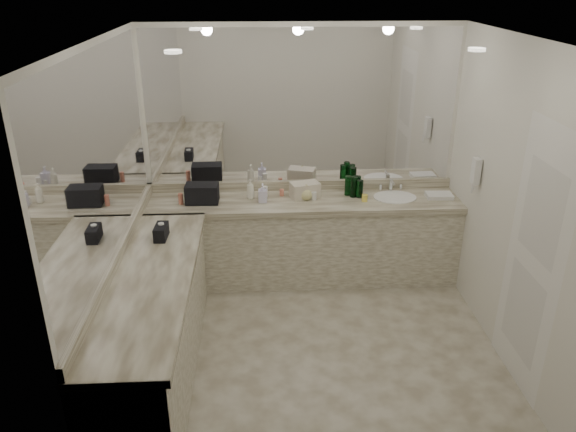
{
  "coord_description": "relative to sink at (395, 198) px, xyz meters",
  "views": [
    {
      "loc": [
        -0.44,
        -4.09,
        3.04
      ],
      "look_at": [
        -0.19,
        0.4,
        1.07
      ],
      "focal_mm": 35.0,
      "sensor_mm": 36.0,
      "label": 1
    }
  ],
  "objects": [
    {
      "name": "amenity_bottle_5",
      "position": [
        -0.89,
        0.06,
        0.08
      ],
      "size": [
        0.05,
        0.05,
        0.14
      ],
      "primitive_type": "cylinder",
      "color": "#9966B2",
      "rests_on": "vanity_back_top"
    },
    {
      "name": "soap_bottle_b",
      "position": [
        -1.36,
        -0.04,
        0.1
      ],
      "size": [
        0.09,
        0.09,
        0.19
      ],
      "primitive_type": "imported",
      "rotation": [
        0.0,
        0.0,
        -0.03
      ],
      "color": "silver",
      "rests_on": "vanity_back_top"
    },
    {
      "name": "backsplash_left",
      "position": [
        -2.53,
        -1.2,
        0.05
      ],
      "size": [
        0.04,
        3.0,
        0.1
      ],
      "primitive_type": "cube",
      "color": "beige",
      "rests_on": "vanity_left_top"
    },
    {
      "name": "green_bottle_0",
      "position": [
        -0.37,
        0.15,
        0.1
      ],
      "size": [
        0.07,
        0.07,
        0.19
      ],
      "primitive_type": "cylinder",
      "color": "#094814",
      "rests_on": "vanity_back_top"
    },
    {
      "name": "ceiling",
      "position": [
        -0.95,
        -1.2,
        1.71
      ],
      "size": [
        3.2,
        3.2,
        0.0
      ],
      "primitive_type": "plane",
      "color": "white",
      "rests_on": "floor"
    },
    {
      "name": "vanity_back_top",
      "position": [
        -0.95,
        -0.01,
        -0.03
      ],
      "size": [
        3.2,
        0.64,
        0.06
      ],
      "primitive_type": "cube",
      "color": "beige",
      "rests_on": "vanity_back_base"
    },
    {
      "name": "soap_bottle_a",
      "position": [
        -1.48,
        0.06,
        0.11
      ],
      "size": [
        0.1,
        0.1,
        0.2
      ],
      "primitive_type": "imported",
      "rotation": [
        0.0,
        0.0,
        0.24
      ],
      "color": "white",
      "rests_on": "vanity_back_top"
    },
    {
      "name": "soap_bottle_c",
      "position": [
        -0.92,
        -0.01,
        0.09
      ],
      "size": [
        0.16,
        0.16,
        0.16
      ],
      "primitive_type": "imported",
      "rotation": [
        0.0,
        0.0,
        0.33
      ],
      "color": "beige",
      "rests_on": "vanity_back_top"
    },
    {
      "name": "green_bottle_1",
      "position": [
        -0.43,
        0.04,
        0.11
      ],
      "size": [
        0.07,
        0.07,
        0.22
      ],
      "primitive_type": "cylinder",
      "color": "#094814",
      "rests_on": "vanity_back_top"
    },
    {
      "name": "amenity_bottle_3",
      "position": [
        -2.05,
        -0.03,
        0.05
      ],
      "size": [
        0.06,
        0.06,
        0.09
      ],
      "primitive_type": "cylinder",
      "color": "white",
      "rests_on": "vanity_back_top"
    },
    {
      "name": "green_bottle_3",
      "position": [
        -0.43,
        0.05,
        0.1
      ],
      "size": [
        0.06,
        0.06,
        0.18
      ],
      "primitive_type": "cylinder",
      "color": "#094814",
      "rests_on": "vanity_back_top"
    },
    {
      "name": "black_bag_spill",
      "position": [
        -2.25,
        -0.83,
        0.07
      ],
      "size": [
        0.11,
        0.22,
        0.12
      ],
      "primitive_type": "cube",
      "rotation": [
        0.0,
        0.0,
        -0.04
      ],
      "color": "black",
      "rests_on": "vanity_left_top"
    },
    {
      "name": "amenity_bottle_4",
      "position": [
        -0.84,
        -0.01,
        0.05
      ],
      "size": [
        0.06,
        0.06,
        0.09
      ],
      "primitive_type": "cylinder",
      "color": "white",
      "rests_on": "vanity_back_top"
    },
    {
      "name": "vanity_back_base",
      "position": [
        -0.95,
        0.0,
        -0.48
      ],
      "size": [
        3.2,
        0.6,
        0.84
      ],
      "primitive_type": "cube",
      "color": "beige",
      "rests_on": "floor"
    },
    {
      "name": "wall_back",
      "position": [
        -0.95,
        0.3,
        0.41
      ],
      "size": [
        3.2,
        0.02,
        2.6
      ],
      "primitive_type": "cube",
      "color": "silver",
      "rests_on": "floor"
    },
    {
      "name": "amenity_bottle_6",
      "position": [
        -1.16,
        0.12,
        0.04
      ],
      "size": [
        0.04,
        0.04,
        0.07
      ],
      "primitive_type": "cylinder",
      "color": "#E57F66",
      "rests_on": "vanity_back_top"
    },
    {
      "name": "green_bottle_4",
      "position": [
        -0.36,
        0.03,
        0.1
      ],
      "size": [
        0.07,
        0.07,
        0.18
      ],
      "primitive_type": "cylinder",
      "color": "#094814",
      "rests_on": "vanity_back_top"
    },
    {
      "name": "mirror_left",
      "position": [
        -2.54,
        -1.2,
        0.88
      ],
      "size": [
        0.01,
        2.92,
        1.55
      ],
      "primitive_type": "cube",
      "color": "white",
      "rests_on": "wall_left"
    },
    {
      "name": "amenity_bottle_0",
      "position": [
        -0.33,
        -0.08,
        0.04
      ],
      "size": [
        0.06,
        0.06,
        0.07
      ],
      "primitive_type": "cylinder",
      "color": "#F2D84C",
      "rests_on": "vanity_back_top"
    },
    {
      "name": "black_toiletry_bag",
      "position": [
        -1.96,
        -0.03,
        0.1
      ],
      "size": [
        0.33,
        0.21,
        0.19
      ],
      "primitive_type": "cube",
      "rotation": [
        0.0,
        0.0,
        -0.03
      ],
      "color": "black",
      "rests_on": "vanity_back_top"
    },
    {
      "name": "mirror_back",
      "position": [
        -0.95,
        0.29,
        0.88
      ],
      "size": [
        3.12,
        0.01,
        1.55
      ],
      "primitive_type": "cube",
      "color": "white",
      "rests_on": "wall_back"
    },
    {
      "name": "backsplash_back",
      "position": [
        -0.95,
        0.28,
        0.05
      ],
      "size": [
        3.2,
        0.04,
        0.1
      ],
      "primitive_type": "cube",
      "color": "beige",
      "rests_on": "vanity_back_top"
    },
    {
      "name": "faucet",
      "position": [
        0.0,
        0.21,
        0.07
      ],
      "size": [
        0.24,
        0.16,
        0.14
      ],
      "primitive_type": "cube",
      "color": "silver",
      "rests_on": "vanity_back_top"
    },
    {
      "name": "floor",
      "position": [
        -0.95,
        -1.2,
        -0.9
      ],
      "size": [
        3.2,
        3.2,
        0.0
      ],
      "primitive_type": "plane",
      "color": "#BCB5A0",
      "rests_on": "ground"
    },
    {
      "name": "vanity_left_top",
      "position": [
        -2.24,
        -1.5,
        -0.03
      ],
      "size": [
        0.64,
        2.42,
        0.06
      ],
      "primitive_type": "cube",
      "color": "beige",
      "rests_on": "vanity_left_base"
    },
    {
      "name": "wall_phone",
      "position": [
        0.61,
        -0.5,
        0.46
      ],
      "size": [
        0.06,
        0.1,
        0.24
      ],
      "primitive_type": "cube",
      "color": "white",
      "rests_on": "wall_right"
    },
    {
      "name": "hand_towel",
      "position": [
        0.45,
        -0.02,
        0.03
      ],
      "size": [
        0.27,
        0.19,
        0.04
      ],
      "primitive_type": "cube",
      "rotation": [
        0.0,
        0.0,
        -0.04
      ],
      "color": "white",
      "rests_on": "vanity_back_top"
    },
    {
      "name": "cream_cosmetic_case",
      "position": [
        -0.92,
        0.06,
        0.09
      ],
      "size": [
        0.32,
        0.25,
        0.17
      ],
      "primitive_type": "cube",
      "rotation": [
        0.0,
        0.0,
        0.28
      ],
      "color": "beige",
      "rests_on": "vanity_back_top"
    },
    {
      "name": "vanity_left_base",
      "position": [
        -2.25,
        -1.5,
        -0.48
      ],
      "size": [
        0.6,
        2.4,
        0.84
      ],
      "primitive_type": "cube",
      "color": "beige",
      "rests_on": "floor"
    },
    {
      "name": "wall_left",
      "position": [
        -2.55,
        -1.2,
        0.41
      ],
      "size": [
        0.02,
        3.0,
        2.6
      ],
      "primitive_type": "cube",
      "color": "silver",
      "rests_on": "floor"
    },
    {
      "name": "amenity_bottle_7",
      "position": [
        -1.33,
        0.09,
        0.06
      ],
      "size": [
        0.05,
        0.05,
        0.12
      ],
      "primitive_type": "cylinder",
      "color": "white",
      "rests_on": "vanity_back_top"
    },
    {
      "name": "amenity_bottle_1",
      "position": [
        -2.18,
        -0.06,
        0.06
      ],
      "size": [
        0.05,
        0.05,
        0.11
      ],
      "primitive_type": "cylinder",
      "color": "#E57F66",
      "rests_on": "vanity_back_top"
    },
    {
      "name": "amenity_bottle_2",
      "position": [
        -1.38,
        0.04,
        0.04
      ],
      "size": [
        0.04,
        0.04,
        0.07
      ],
      "primitive_type": "cylinder",
      "color": "white",
      "rests_on": "vanity_back_top"
    },
    {
      "name": "wall_right",
      "position": [
        0.65,
        -1.2,
        0.41
      ],
      "size": [
        0.02,
        3.0,
        2.6
      ],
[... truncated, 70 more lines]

